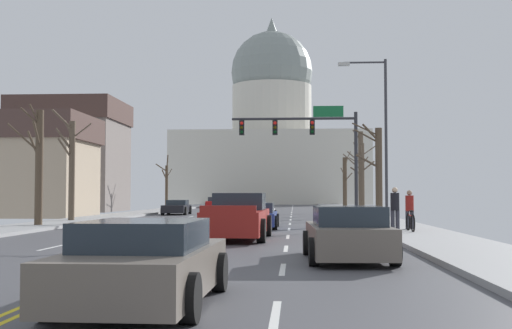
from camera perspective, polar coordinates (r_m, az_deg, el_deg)
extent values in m
cube|color=#48484D|center=(27.87, -4.36, -5.95)|extent=(14.00, 180.00, 0.06)
cube|color=yellow|center=(27.88, -4.60, -5.88)|extent=(0.10, 176.40, 0.00)
cube|color=yellow|center=(27.85, -4.11, -5.89)|extent=(0.10, 176.40, 0.00)
cube|color=silver|center=(8.81, 1.71, -13.10)|extent=(0.12, 2.20, 0.00)
cube|color=silver|center=(13.96, 2.36, -9.20)|extent=(0.12, 2.20, 0.00)
cube|color=silver|center=(19.13, 2.66, -7.40)|extent=(0.12, 2.20, 0.00)
cube|color=silver|center=(24.32, 2.82, -6.37)|extent=(0.12, 2.20, 0.00)
cube|color=silver|center=(29.51, 2.93, -5.71)|extent=(0.12, 2.20, 0.00)
cube|color=silver|center=(34.70, 3.01, -5.24)|extent=(0.12, 2.20, 0.00)
cube|color=silver|center=(39.89, 3.06, -4.89)|extent=(0.12, 2.20, 0.00)
cube|color=silver|center=(45.09, 3.11, -4.62)|extent=(0.12, 2.20, 0.00)
cube|color=silver|center=(50.29, 3.14, -4.41)|extent=(0.12, 2.20, 0.00)
cube|color=silver|center=(55.49, 3.17, -4.24)|extent=(0.12, 2.20, 0.00)
cube|color=silver|center=(60.68, 3.19, -4.10)|extent=(0.12, 2.20, 0.00)
cube|color=silver|center=(65.88, 3.21, -3.98)|extent=(0.12, 2.20, 0.00)
cube|color=silver|center=(71.08, 3.23, -3.88)|extent=(0.12, 2.20, 0.00)
cube|color=silver|center=(76.28, 3.24, -3.79)|extent=(0.12, 2.20, 0.00)
cube|color=silver|center=(81.48, 3.25, -3.71)|extent=(0.12, 2.20, 0.00)
cube|color=silver|center=(86.68, 3.26, -3.64)|extent=(0.12, 2.20, 0.00)
cube|color=silver|center=(91.88, 3.27, -3.58)|extent=(0.12, 2.20, 0.00)
cube|color=silver|center=(20.46, -17.50, -6.97)|extent=(0.12, 2.20, 0.00)
cube|color=silver|center=(25.38, -13.28, -6.15)|extent=(0.12, 2.20, 0.00)
cube|color=silver|center=(30.39, -10.45, -5.58)|extent=(0.12, 2.20, 0.00)
cube|color=silver|center=(35.45, -8.43, -5.16)|extent=(0.12, 2.20, 0.00)
cube|color=silver|center=(40.55, -6.91, -4.84)|extent=(0.12, 2.20, 0.00)
cube|color=silver|center=(45.67, -5.74, -4.59)|extent=(0.12, 2.20, 0.00)
cube|color=silver|center=(50.81, -4.80, -4.39)|extent=(0.12, 2.20, 0.00)
cube|color=silver|center=(55.96, -4.04, -4.22)|extent=(0.12, 2.20, 0.00)
cube|color=silver|center=(61.12, -3.40, -4.09)|extent=(0.12, 2.20, 0.00)
cube|color=silver|center=(66.28, -2.87, -3.97)|extent=(0.12, 2.20, 0.00)
cube|color=silver|center=(71.45, -2.41, -3.87)|extent=(0.12, 2.20, 0.00)
cube|color=silver|center=(76.62, -2.01, -3.78)|extent=(0.12, 2.20, 0.00)
cube|color=silver|center=(81.80, -1.67, -3.71)|extent=(0.12, 2.20, 0.00)
cube|color=silver|center=(86.98, -1.36, -3.64)|extent=(0.12, 2.20, 0.00)
cube|color=silver|center=(92.16, -1.09, -3.58)|extent=(0.12, 2.20, 0.00)
cube|color=#969696|center=(28.01, 13.23, -5.67)|extent=(3.00, 180.00, 0.14)
cube|color=#969696|center=(30.21, -20.62, -5.34)|extent=(3.00, 180.00, 0.14)
cylinder|color=#28282D|center=(40.90, 8.81, 0.01)|extent=(0.22, 0.22, 6.60)
cylinder|color=#28282D|center=(40.95, 3.33, 4.05)|extent=(7.80, 0.16, 0.16)
cube|color=black|center=(40.91, 4.97, 3.27)|extent=(0.32, 0.28, 0.92)
sphere|color=red|center=(40.78, 4.98, 3.68)|extent=(0.22, 0.22, 0.22)
sphere|color=#332B05|center=(40.75, 4.98, 3.29)|extent=(0.22, 0.22, 0.22)
sphere|color=black|center=(40.72, 4.98, 2.90)|extent=(0.22, 0.22, 0.22)
cube|color=black|center=(40.91, 1.69, 3.26)|extent=(0.32, 0.28, 0.92)
sphere|color=red|center=(40.78, 1.68, 3.68)|extent=(0.22, 0.22, 0.22)
sphere|color=#332B05|center=(40.75, 1.68, 3.28)|extent=(0.22, 0.22, 0.22)
sphere|color=black|center=(40.72, 1.68, 2.89)|extent=(0.22, 0.22, 0.22)
cube|color=black|center=(41.03, -1.26, 3.24)|extent=(0.32, 0.28, 0.92)
sphere|color=red|center=(40.90, -1.27, 3.66)|extent=(0.22, 0.22, 0.22)
sphere|color=#332B05|center=(40.87, -1.27, 3.27)|extent=(0.22, 0.22, 0.22)
sphere|color=black|center=(40.84, -1.27, 2.88)|extent=(0.22, 0.22, 0.22)
cube|color=#146033|center=(41.08, 6.39, 4.67)|extent=(1.90, 0.06, 0.70)
cylinder|color=#333338|center=(32.02, 11.39, 2.03)|extent=(0.14, 0.14, 8.04)
cylinder|color=#333338|center=(32.44, 9.54, 8.86)|extent=(2.02, 0.09, 0.09)
cube|color=#B2B2AD|center=(32.33, 7.74, 8.76)|extent=(0.56, 0.24, 0.16)
cube|color=beige|center=(106.51, 1.40, -0.46)|extent=(30.22, 23.70, 11.12)
cylinder|color=beige|center=(107.31, 1.40, 4.73)|extent=(13.09, 13.09, 8.31)
sphere|color=gray|center=(108.33, 1.39, 8.14)|extent=(13.44, 13.44, 13.44)
cone|color=gray|center=(110.08, 1.39, 12.20)|extent=(1.80, 1.80, 2.40)
cube|color=silver|center=(37.13, 0.14, -4.39)|extent=(1.85, 4.53, 0.57)
cube|color=#232D38|center=(36.89, 0.12, -3.65)|extent=(1.62, 1.94, 0.39)
cylinder|color=black|center=(38.59, -1.08, -4.50)|extent=(0.22, 0.64, 0.64)
cylinder|color=black|center=(38.48, 1.63, -4.51)|extent=(0.22, 0.64, 0.64)
cylinder|color=black|center=(35.81, -1.46, -4.65)|extent=(0.22, 0.64, 0.64)
cylinder|color=black|center=(35.69, 1.46, -4.66)|extent=(0.22, 0.64, 0.64)
cube|color=navy|center=(30.32, 0.07, -4.79)|extent=(1.78, 4.65, 0.57)
cube|color=#232D38|center=(30.02, 0.04, -3.83)|extent=(1.56, 2.06, 0.46)
cylinder|color=black|center=(31.82, -1.37, -4.91)|extent=(0.22, 0.64, 0.64)
cylinder|color=black|center=(31.72, 1.84, -4.92)|extent=(0.22, 0.64, 0.64)
cylinder|color=black|center=(28.96, -1.86, -5.14)|extent=(0.22, 0.64, 0.64)
cylinder|color=black|center=(28.84, 1.67, -5.15)|extent=(0.22, 0.64, 0.64)
cube|color=maroon|center=(23.01, -1.65, -5.05)|extent=(2.04, 5.67, 0.80)
cube|color=#1E2833|center=(23.78, -1.44, -3.27)|extent=(1.82, 1.95, 0.61)
cube|color=maroon|center=(20.26, -2.49, -3.94)|extent=(1.78, 0.13, 0.22)
cylinder|color=black|center=(24.82, -3.46, -5.38)|extent=(0.30, 0.81, 0.80)
cylinder|color=black|center=(24.63, 1.02, -5.40)|extent=(0.30, 0.81, 0.80)
cylinder|color=black|center=(21.48, -4.72, -5.81)|extent=(0.30, 0.81, 0.80)
cylinder|color=black|center=(21.26, 0.47, -5.85)|extent=(0.30, 0.81, 0.80)
cube|color=#6B6056|center=(15.94, 8.05, -6.53)|extent=(1.94, 4.35, 0.70)
cube|color=#232D38|center=(15.58, 8.18, -4.50)|extent=(1.65, 2.07, 0.46)
cylinder|color=black|center=(17.20, 4.55, -6.88)|extent=(0.24, 0.65, 0.64)
cylinder|color=black|center=(17.39, 10.51, -6.80)|extent=(0.24, 0.65, 0.64)
cylinder|color=black|center=(14.55, 5.12, -7.67)|extent=(0.24, 0.65, 0.64)
cylinder|color=black|center=(14.77, 12.15, -7.54)|extent=(0.24, 0.65, 0.64)
cube|color=#6B6056|center=(9.67, -9.72, -9.22)|extent=(1.89, 4.35, 0.66)
cube|color=#232D38|center=(9.53, -9.85, -6.10)|extent=(1.63, 2.17, 0.41)
cylinder|color=black|center=(11.21, -12.53, -9.14)|extent=(0.23, 0.64, 0.64)
cylinder|color=black|center=(10.82, -3.26, -9.43)|extent=(0.23, 0.64, 0.64)
cylinder|color=black|center=(8.72, -17.81, -10.98)|extent=(0.23, 0.64, 0.64)
cylinder|color=black|center=(8.21, -5.88, -11.62)|extent=(0.23, 0.64, 0.64)
cube|color=black|center=(50.39, -7.00, -3.89)|extent=(1.81, 4.26, 0.58)
cube|color=#232D38|center=(50.76, -6.93, -3.34)|extent=(1.55, 1.95, 0.38)
cylinder|color=black|center=(48.97, -6.26, -4.08)|extent=(0.23, 0.64, 0.64)
cylinder|color=black|center=(49.25, -8.23, -4.06)|extent=(0.23, 0.64, 0.64)
cylinder|color=black|center=(51.56, -5.83, -4.01)|extent=(0.23, 0.64, 0.64)
cylinder|color=black|center=(51.82, -7.71, -3.99)|extent=(0.23, 0.64, 0.64)
cube|color=navy|center=(60.71, -1.88, -3.65)|extent=(1.91, 4.50, 0.63)
cube|color=#232D38|center=(60.91, -1.85, -3.15)|extent=(1.61, 1.93, 0.44)
cylinder|color=black|center=(59.24, -1.19, -3.83)|extent=(0.24, 0.65, 0.64)
cylinder|color=black|center=(59.46, -2.89, -3.83)|extent=(0.24, 0.65, 0.64)
cylinder|color=black|center=(61.98, -0.91, -3.78)|extent=(0.24, 0.65, 0.64)
cylinder|color=black|center=(62.19, -2.53, -3.77)|extent=(0.24, 0.65, 0.64)
cube|color=#B71414|center=(74.26, -3.60, -3.47)|extent=(1.84, 4.43, 0.60)
cube|color=#232D38|center=(74.42, -3.59, -3.06)|extent=(1.59, 1.92, 0.47)
cylinder|color=black|center=(72.81, -3.02, -3.60)|extent=(0.23, 0.64, 0.64)
cylinder|color=black|center=(73.00, -4.40, -3.59)|extent=(0.23, 0.64, 0.64)
cylinder|color=black|center=(75.53, -2.83, -3.56)|extent=(0.23, 0.64, 0.64)
cylinder|color=black|center=(75.71, -4.16, -3.55)|extent=(0.23, 0.64, 0.64)
cube|color=#6B6056|center=(87.65, -0.31, -3.34)|extent=(1.96, 4.60, 0.60)
cube|color=#232D38|center=(87.81, -0.30, -3.00)|extent=(1.65, 2.27, 0.43)
cylinder|color=black|center=(86.17, 0.18, -3.44)|extent=(0.24, 0.65, 0.64)
cylinder|color=black|center=(86.35, -1.00, -3.44)|extent=(0.24, 0.65, 0.64)
cylinder|color=black|center=(88.97, 0.35, -3.42)|extent=(0.24, 0.65, 0.64)
cylinder|color=black|center=(89.15, -0.79, -3.41)|extent=(0.24, 0.65, 0.64)
cube|color=slate|center=(61.89, -15.99, -0.21)|extent=(8.98, 8.54, 8.14)
cube|color=#47332D|center=(62.30, -15.94, 4.46)|extent=(9.34, 8.89, 2.00)
cylinder|color=#4C3D2D|center=(56.58, 7.84, -1.71)|extent=(0.36, 0.36, 4.62)
cylinder|color=#4C3D2D|center=(56.43, 8.07, 0.62)|extent=(0.54, 0.57, 1.03)
cylinder|color=#4C3D2D|center=(57.39, 7.95, 0.03)|extent=(0.45, 1.55, 1.25)
cylinder|color=#4C3D2D|center=(56.17, 8.14, -1.11)|extent=(0.63, 0.97, 0.75)
cylinder|color=#4C3D2D|center=(55.97, 7.67, -0.67)|extent=(0.50, 1.30, 0.73)
cylinder|color=#4C3D2D|center=(57.23, 7.77, -0.87)|extent=(0.14, 1.34, 1.30)
cylinder|color=#4C3D2D|center=(62.50, -7.89, -2.00)|extent=(0.27, 0.27, 4.17)
cylinder|color=#4C3D2D|center=(62.55, -8.34, -0.28)|extent=(1.08, 0.30, 0.79)
cylinder|color=#4C3D2D|center=(62.79, -8.08, -0.91)|extent=(0.67, 0.58, 1.05)
cylinder|color=#4C3D2D|center=(62.13, -7.82, 0.12)|extent=(0.42, 0.96, 1.52)
cylinder|color=#4C3D2D|center=(62.10, -7.66, -0.78)|extent=(0.71, 0.82, 0.85)
cylinder|color=#4C3D2D|center=(35.74, 10.78, -0.85)|extent=(0.38, 0.38, 5.05)
cylinder|color=#4C3D2D|center=(35.76, 9.61, 3.08)|extent=(1.48, 0.19, 0.75)
cylinder|color=#4C3D2D|center=(35.42, 9.81, 0.28)|extent=(1.35, 0.67, 0.76)
cylinder|color=#4C3D2D|center=(35.66, 10.07, 2.78)|extent=(1.00, 0.48, 0.97)
cylinder|color=#4C3D2D|center=(36.34, 9.71, 2.48)|extent=(1.28, 1.19, 0.91)
cylinder|color=#4C3D2D|center=(32.33, -18.57, -0.23)|extent=(0.37, 0.37, 5.45)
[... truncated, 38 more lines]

